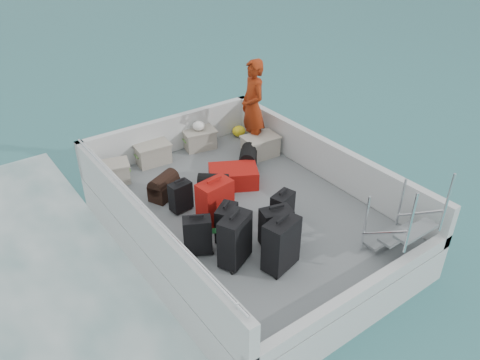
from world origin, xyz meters
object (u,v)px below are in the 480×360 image
object	(u,v)px
suitcase_0	(235,240)
crate_2	(199,140)
suitcase_5	(215,203)
suitcase_4	(227,223)
suitcase_2	(181,197)
suitcase_7	(282,209)
crate_1	(153,154)
passenger	(253,107)
crate_0	(112,174)
crate_3	(260,147)
suitcase_1	(198,236)
suitcase_6	(276,227)
suitcase_8	(233,176)
suitcase_3	(281,245)

from	to	relation	value
suitcase_0	crate_2	world-z (taller)	suitcase_0
suitcase_0	suitcase_5	xyz separation A→B (m)	(0.29, 0.92, -0.02)
suitcase_4	suitcase_5	xyz separation A→B (m)	(0.10, 0.45, 0.07)
suitcase_5	crate_2	size ratio (longest dim) A/B	1.21
suitcase_2	suitcase_4	bearing A→B (deg)	-86.11
suitcase_7	crate_1	size ratio (longest dim) A/B	0.88
suitcase_0	suitcase_2	xyz separation A→B (m)	(0.02, 1.50, -0.13)
passenger	suitcase_4	bearing A→B (deg)	-31.50
suitcase_0	crate_0	world-z (taller)	suitcase_0
suitcase_7	crate_1	distance (m)	2.95
suitcase_0	crate_3	bearing A→B (deg)	19.92
suitcase_2	crate_0	distance (m)	1.54
suitcase_4	crate_2	xyz separation A→B (m)	(1.20, 2.69, -0.10)
crate_0	crate_3	xyz separation A→B (m)	(2.67, -0.75, 0.02)
suitcase_1	suitcase_6	size ratio (longest dim) A/B	0.97
passenger	suitcase_1	bearing A→B (deg)	-37.65
crate_3	passenger	bearing A→B (deg)	86.23
suitcase_5	suitcase_0	bearing A→B (deg)	-114.12
suitcase_1	suitcase_8	bearing A→B (deg)	67.41
suitcase_0	suitcase_4	xyz separation A→B (m)	(0.19, 0.47, -0.09)
suitcase_4	suitcase_8	size ratio (longest dim) A/B	0.69
suitcase_1	suitcase_4	world-z (taller)	suitcase_1
suitcase_7	crate_0	xyz separation A→B (m)	(-1.60, 2.65, -0.10)
suitcase_1	passenger	distance (m)	3.26
suitcase_1	crate_0	size ratio (longest dim) A/B	1.04
suitcase_8	suitcase_6	bearing A→B (deg)	-166.53
suitcase_6	crate_3	bearing A→B (deg)	71.23
suitcase_5	suitcase_4	bearing A→B (deg)	-109.20
suitcase_0	crate_2	bearing A→B (deg)	40.78
passenger	suitcase_5	bearing A→B (deg)	-37.28
suitcase_4	suitcase_6	bearing A→B (deg)	-79.77
suitcase_6	crate_1	world-z (taller)	suitcase_6
suitcase_0	suitcase_1	bearing A→B (deg)	98.73
suitcase_8	crate_3	bearing A→B (deg)	-33.24
suitcase_0	suitcase_4	bearing A→B (deg)	42.62
suitcase_1	crate_0	distance (m)	2.50
suitcase_2	suitcase_5	bearing A→B (deg)	-70.60
crate_3	suitcase_6	bearing A→B (deg)	-123.59
suitcase_3	crate_3	size ratio (longest dim) A/B	1.20
crate_2	suitcase_3	bearing A→B (deg)	-104.87
suitcase_3	suitcase_8	xyz separation A→B (m)	(0.70, 2.08, -0.22)
suitcase_8	crate_1	world-z (taller)	crate_1
passenger	suitcase_2	bearing A→B (deg)	-52.44
suitcase_0	crate_1	world-z (taller)	suitcase_0
suitcase_1	suitcase_6	distance (m)	1.10
suitcase_5	suitcase_2	bearing A→B (deg)	108.12
suitcase_5	crate_2	distance (m)	2.50
suitcase_6	crate_2	xyz separation A→B (m)	(0.71, 3.19, -0.12)
suitcase_2	suitcase_6	size ratio (longest dim) A/B	0.83
crate_0	crate_1	bearing A→B (deg)	13.64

